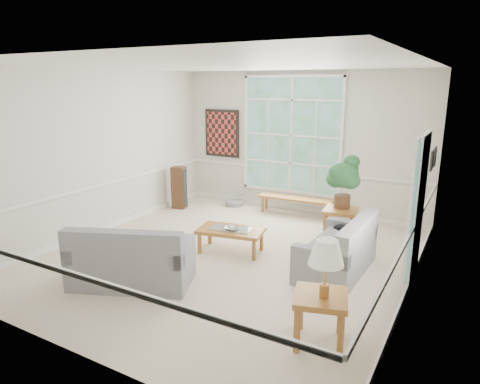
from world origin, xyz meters
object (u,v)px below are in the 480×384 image
Objects in this scene: side_table at (320,319)px; coffee_table at (231,240)px; loveseat_right at (337,245)px; end_table at (340,224)px; loveseat_front at (132,253)px.

coffee_table is at bearing 140.90° from side_table.
loveseat_right is 1.41m from end_table.
side_table is at bearing -50.35° from coffee_table.
coffee_table is (-1.75, -0.12, -0.22)m from loveseat_right.
coffee_table is (0.62, 1.66, -0.24)m from loveseat_front.
coffee_table is at bearing -174.46° from loveseat_right.
coffee_table is 1.90× the size of side_table.
side_table is (0.40, -1.87, -0.14)m from loveseat_right.
loveseat_front is 1.51× the size of coffee_table.
coffee_table is at bearing -133.51° from end_table.
end_table is at bearing 106.10° from loveseat_right.
end_table is 1.01× the size of side_table.
end_table is at bearing 34.08° from loveseat_front.
loveseat_right is 2.97m from loveseat_front.
end_table is at bearing 103.10° from side_table.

